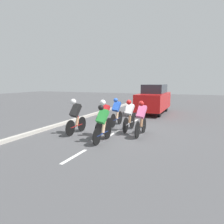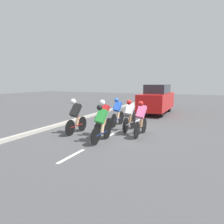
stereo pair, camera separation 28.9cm
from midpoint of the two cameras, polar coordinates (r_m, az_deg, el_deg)
ground_plane at (r=10.16m, az=2.52°, el=-4.93°), size 60.00×60.00×0.00m
lane_stripe_near at (r=6.94m, az=-9.33°, el=-11.26°), size 0.12×1.40×0.01m
lane_stripe_mid at (r=9.65m, az=1.27°, el=-5.60°), size 0.12×1.40×0.01m
lane_stripe_far at (r=12.59m, az=6.98°, el=-2.41°), size 0.12×1.40×0.01m
curb at (r=11.25m, az=-13.94°, el=-3.52°), size 0.20×25.26×0.14m
cyclist_blue at (r=11.09m, az=2.19°, el=0.14°), size 0.39×1.65×1.46m
cyclist_white at (r=9.97m, az=5.45°, el=-0.71°), size 0.40×1.69×1.47m
cyclist_green at (r=8.13m, az=-1.79°, el=-2.76°), size 0.41×1.62×1.45m
cyclist_red at (r=9.03m, az=-1.34°, el=-1.25°), size 0.42×1.68×1.55m
cyclist_black at (r=9.54m, az=-8.60°, el=-0.79°), size 0.39×1.63×1.56m
cyclist_pink at (r=9.15m, az=8.49°, el=-1.49°), size 0.40×1.74×1.50m
support_car at (r=15.70m, az=12.13°, el=3.34°), size 1.70×4.49×2.05m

